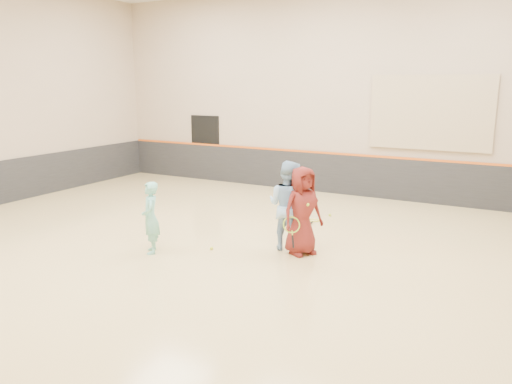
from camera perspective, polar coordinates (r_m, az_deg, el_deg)
The scene contains 13 objects.
room at distance 9.94m, azimuth -3.43°, elevation -2.06°, with size 15.04×12.04×6.22m.
wainscot_back at distance 15.27m, azimuth 8.39°, elevation 2.12°, with size 14.90×0.04×1.20m, color #232326.
accent_stripe at distance 15.17m, azimuth 8.45°, elevation 4.42°, with size 14.90×0.03×0.06m, color #D85914.
acoustic_panel at distance 14.34m, azimuth 19.30°, elevation 8.55°, with size 3.20×0.08×2.00m, color tan.
doorway at distance 17.23m, azimuth -5.80°, elevation 5.03°, with size 1.10×0.05×2.20m, color black.
girl at distance 9.96m, azimuth -11.95°, elevation -2.89°, with size 0.52×0.34×1.42m, color #71C4B2.
instructor at distance 9.92m, azimuth 3.68°, elevation -1.56°, with size 0.88×0.68×1.80m, color #8CB3D8.
young_man at distance 9.69m, azimuth 5.32°, elevation -2.15°, with size 0.85×0.55×1.73m, color maroon.
held_racket at distance 9.51m, azimuth 4.08°, elevation -3.76°, with size 0.42×0.42×0.65m, color #9EC72B, non-canonical shape.
spare_racket at distance 12.23m, azimuth 6.61°, elevation -3.13°, with size 0.64×0.64×0.07m, color gold, non-canonical shape.
ball_under_racket at distance 10.12m, azimuth -5.09°, elevation -6.43°, with size 0.07×0.07×0.07m, color yellow.
ball_in_hand at distance 9.45m, azimuth 5.92°, elevation -1.44°, with size 0.07×0.07×0.07m, color #C5DE33.
ball_beside_spare at distance 12.69m, azimuth 8.44°, elevation -2.61°, with size 0.07×0.07×0.07m, color #B7CE30.
Camera 1 is at (5.06, -8.18, 3.29)m, focal length 35.00 mm.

